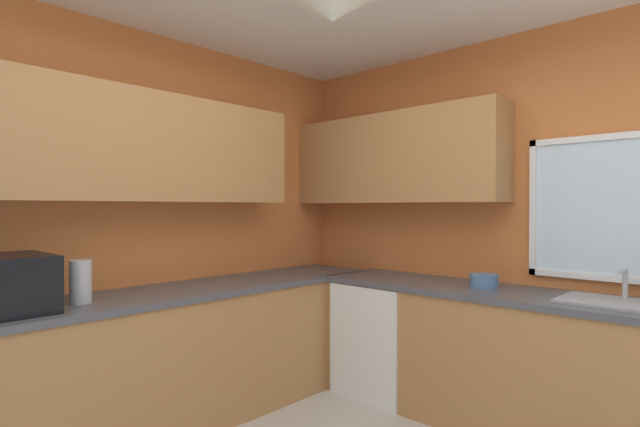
{
  "coord_description": "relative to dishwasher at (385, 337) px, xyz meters",
  "views": [
    {
      "loc": [
        1.23,
        -1.37,
        1.41
      ],
      "look_at": [
        -0.76,
        0.73,
        1.38
      ],
      "focal_mm": 26.83,
      "sensor_mm": 36.0,
      "label": 1
    }
  ],
  "objects": [
    {
      "name": "counter_run_back",
      "position": [
        1.12,
        0.03,
        0.02
      ],
      "size": [
        2.97,
        0.65,
        0.88
      ],
      "color": "#AD7542",
      "rests_on": "ground_plane"
    },
    {
      "name": "bowl",
      "position": [
        0.77,
        0.03,
        0.51
      ],
      "size": [
        0.18,
        0.18,
        0.09
      ],
      "primitive_type": "cylinder",
      "color": "#4C7099",
      "rests_on": "counter_run_back"
    },
    {
      "name": "microwave",
      "position": [
        -0.66,
        -2.33,
        0.61
      ],
      "size": [
        0.48,
        0.36,
        0.29
      ],
      "primitive_type": "cube",
      "color": "black",
      "rests_on": "counter_run_left"
    },
    {
      "name": "sink_assembly",
      "position": [
        1.54,
        0.04,
        0.47
      ],
      "size": [
        0.58,
        0.4,
        0.19
      ],
      "color": "#9EA0A5",
      "rests_on": "counter_run_back"
    },
    {
      "name": "kettle",
      "position": [
        -0.64,
        -1.99,
        0.58
      ],
      "size": [
        0.12,
        0.12,
        0.24
      ],
      "primitive_type": "cylinder",
      "color": "#B7B7BC",
      "rests_on": "counter_run_left"
    },
    {
      "name": "dishwasher",
      "position": [
        0.0,
        0.0,
        0.0
      ],
      "size": [
        0.6,
        0.6,
        0.84
      ],
      "primitive_type": "cube",
      "color": "white",
      "rests_on": "ground_plane"
    },
    {
      "name": "counter_run_left",
      "position": [
        -0.66,
        -1.63,
        0.02
      ],
      "size": [
        0.65,
        3.66,
        0.88
      ],
      "color": "#AD7542",
      "rests_on": "ground_plane"
    },
    {
      "name": "room_shell",
      "position": [
        0.1,
        -1.05,
        1.44
      ],
      "size": [
        3.88,
        4.05,
        2.68
      ],
      "color": "#D17238",
      "rests_on": "ground_plane"
    }
  ]
}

